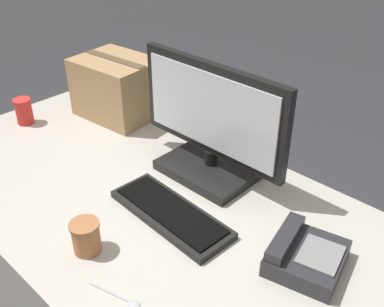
{
  "coord_description": "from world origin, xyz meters",
  "views": [
    {
      "loc": [
        0.89,
        -0.74,
        1.6
      ],
      "look_at": [
        0.08,
        0.12,
        0.86
      ],
      "focal_mm": 42.0,
      "sensor_mm": 36.0,
      "label": 1
    }
  ],
  "objects_px": {
    "paper_cup_left": "(24,111)",
    "keyboard": "(171,213)",
    "monitor": "(211,129)",
    "paper_cup_right": "(86,237)",
    "spoon": "(122,298)",
    "desk_phone": "(305,256)",
    "cardboard_box": "(117,87)"
  },
  "relations": [
    {
      "from": "paper_cup_left",
      "to": "paper_cup_right",
      "type": "height_order",
      "value": "paper_cup_left"
    },
    {
      "from": "monitor",
      "to": "paper_cup_right",
      "type": "bearing_deg",
      "value": -88.95
    },
    {
      "from": "monitor",
      "to": "paper_cup_right",
      "type": "xyz_separation_m",
      "value": [
        0.01,
        -0.52,
        -0.12
      ]
    },
    {
      "from": "paper_cup_right",
      "to": "spoon",
      "type": "relative_size",
      "value": 0.62
    },
    {
      "from": "paper_cup_left",
      "to": "cardboard_box",
      "type": "bearing_deg",
      "value": 55.83
    },
    {
      "from": "monitor",
      "to": "desk_phone",
      "type": "height_order",
      "value": "monitor"
    },
    {
      "from": "paper_cup_right",
      "to": "cardboard_box",
      "type": "relative_size",
      "value": 0.27
    },
    {
      "from": "paper_cup_right",
      "to": "spoon",
      "type": "xyz_separation_m",
      "value": [
        0.2,
        -0.04,
        -0.05
      ]
    },
    {
      "from": "keyboard",
      "to": "paper_cup_left",
      "type": "height_order",
      "value": "paper_cup_left"
    },
    {
      "from": "spoon",
      "to": "keyboard",
      "type": "bearing_deg",
      "value": 99.61
    },
    {
      "from": "paper_cup_left",
      "to": "paper_cup_right",
      "type": "xyz_separation_m",
      "value": [
        0.81,
        -0.26,
        -0.01
      ]
    },
    {
      "from": "monitor",
      "to": "spoon",
      "type": "xyz_separation_m",
      "value": [
        0.21,
        -0.56,
        -0.17
      ]
    },
    {
      "from": "monitor",
      "to": "keyboard",
      "type": "distance_m",
      "value": 0.32
    },
    {
      "from": "paper_cup_left",
      "to": "spoon",
      "type": "bearing_deg",
      "value": -16.79
    },
    {
      "from": "keyboard",
      "to": "desk_phone",
      "type": "height_order",
      "value": "desk_phone"
    },
    {
      "from": "monitor",
      "to": "keyboard",
      "type": "relative_size",
      "value": 1.38
    },
    {
      "from": "paper_cup_left",
      "to": "paper_cup_right",
      "type": "relative_size",
      "value": 1.14
    },
    {
      "from": "monitor",
      "to": "keyboard",
      "type": "bearing_deg",
      "value": -74.34
    },
    {
      "from": "monitor",
      "to": "paper_cup_left",
      "type": "distance_m",
      "value": 0.85
    },
    {
      "from": "desk_phone",
      "to": "cardboard_box",
      "type": "distance_m",
      "value": 1.08
    },
    {
      "from": "desk_phone",
      "to": "paper_cup_left",
      "type": "xyz_separation_m",
      "value": [
        -1.27,
        -0.1,
        0.02
      ]
    },
    {
      "from": "paper_cup_left",
      "to": "spoon",
      "type": "height_order",
      "value": "paper_cup_left"
    },
    {
      "from": "spoon",
      "to": "cardboard_box",
      "type": "distance_m",
      "value": 1.01
    },
    {
      "from": "monitor",
      "to": "cardboard_box",
      "type": "height_order",
      "value": "monitor"
    },
    {
      "from": "paper_cup_right",
      "to": "desk_phone",
      "type": "bearing_deg",
      "value": 38.22
    },
    {
      "from": "cardboard_box",
      "to": "paper_cup_right",
      "type": "bearing_deg",
      "value": -44.76
    },
    {
      "from": "spoon",
      "to": "monitor",
      "type": "bearing_deg",
      "value": 95.64
    },
    {
      "from": "keyboard",
      "to": "spoon",
      "type": "distance_m",
      "value": 0.33
    },
    {
      "from": "desk_phone",
      "to": "cardboard_box",
      "type": "xyz_separation_m",
      "value": [
        -1.05,
        0.22,
        0.09
      ]
    },
    {
      "from": "paper_cup_left",
      "to": "keyboard",
      "type": "bearing_deg",
      "value": -0.38
    },
    {
      "from": "cardboard_box",
      "to": "paper_cup_left",
      "type": "bearing_deg",
      "value": -124.17
    },
    {
      "from": "desk_phone",
      "to": "cardboard_box",
      "type": "bearing_deg",
      "value": 155.36
    }
  ]
}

